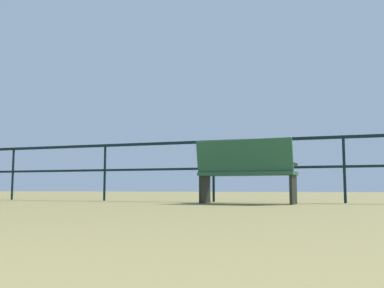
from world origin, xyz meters
name	(u,v)px	position (x,y,z in m)	size (l,w,h in m)	color
pier_railing	(276,155)	(0.00, 8.05, 0.79)	(19.25, 0.05, 1.06)	black
bench_near_left	(245,169)	(-0.33, 7.22, 0.52)	(1.48, 0.69, 0.95)	#265538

